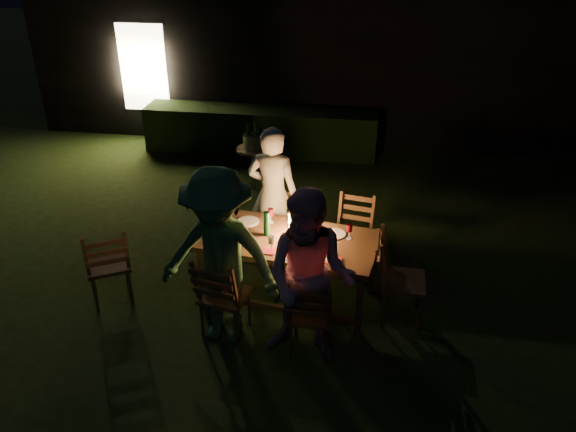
% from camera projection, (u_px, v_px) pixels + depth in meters
% --- Properties ---
extents(garden_envelope, '(40.00, 40.00, 3.20)m').
position_uv_depth(garden_envelope, '(305.00, 40.00, 11.71)').
color(garden_envelope, black).
rests_on(garden_envelope, ground).
extents(dining_table, '(2.01, 1.20, 0.79)m').
position_uv_depth(dining_table, '(289.00, 245.00, 6.07)').
color(dining_table, '#51381B').
rests_on(dining_table, ground).
extents(chair_near_left, '(0.53, 0.56, 1.02)m').
position_uv_depth(chair_near_left, '(225.00, 309.00, 5.73)').
color(chair_near_left, '#51381B').
rests_on(chair_near_left, ground).
extents(chair_near_right, '(0.43, 0.46, 0.95)m').
position_uv_depth(chair_near_right, '(310.00, 327.00, 5.51)').
color(chair_near_right, '#51381B').
rests_on(chair_near_right, ground).
extents(chair_far_left, '(0.47, 0.50, 0.92)m').
position_uv_depth(chair_far_left, '(272.00, 238.00, 7.04)').
color(chair_far_left, '#51381B').
rests_on(chair_far_left, ground).
extents(chair_far_right, '(0.51, 0.54, 0.98)m').
position_uv_depth(chair_far_right, '(351.00, 249.00, 6.78)').
color(chair_far_right, '#51381B').
rests_on(chair_far_right, ground).
extents(chair_end, '(0.52, 0.48, 1.06)m').
position_uv_depth(chair_end, '(400.00, 294.00, 5.94)').
color(chair_end, '#51381B').
rests_on(chair_end, ground).
extents(chair_spare, '(0.63, 0.65, 1.01)m').
position_uv_depth(chair_spare, '(110.00, 278.00, 6.23)').
color(chair_spare, '#51381B').
rests_on(chair_spare, ground).
extents(person_house_side, '(0.68, 0.50, 1.73)m').
position_uv_depth(person_house_side, '(273.00, 195.00, 6.81)').
color(person_house_side, beige).
rests_on(person_house_side, ground).
extents(person_opp_right, '(0.95, 0.79, 1.78)m').
position_uv_depth(person_opp_right, '(310.00, 279.00, 5.18)').
color(person_opp_right, '#BF8392').
rests_on(person_opp_right, ground).
extents(person_opp_left, '(1.31, 0.87, 1.89)m').
position_uv_depth(person_opp_left, '(219.00, 259.00, 5.39)').
color(person_opp_left, '#326437').
rests_on(person_opp_left, ground).
extents(lantern, '(0.16, 0.16, 0.35)m').
position_uv_depth(lantern, '(295.00, 224.00, 5.99)').
color(lantern, white).
rests_on(lantern, dining_table).
extents(plate_far_left, '(0.25, 0.25, 0.01)m').
position_uv_depth(plate_far_left, '(248.00, 221.00, 6.36)').
color(plate_far_left, white).
rests_on(plate_far_left, dining_table).
extents(plate_near_left, '(0.25, 0.25, 0.01)m').
position_uv_depth(plate_near_left, '(234.00, 240.00, 5.99)').
color(plate_near_left, white).
rests_on(plate_near_left, dining_table).
extents(plate_far_right, '(0.25, 0.25, 0.01)m').
position_uv_depth(plate_far_right, '(334.00, 234.00, 6.10)').
color(plate_far_right, white).
rests_on(plate_far_right, dining_table).
extents(plate_near_right, '(0.25, 0.25, 0.01)m').
position_uv_depth(plate_near_right, '(325.00, 255.00, 5.73)').
color(plate_near_right, white).
rests_on(plate_near_right, dining_table).
extents(wineglass_a, '(0.06, 0.06, 0.18)m').
position_uv_depth(wineglass_a, '(271.00, 216.00, 6.31)').
color(wineglass_a, '#59070F').
rests_on(wineglass_a, dining_table).
extents(wineglass_b, '(0.06, 0.06, 0.18)m').
position_uv_depth(wineglass_b, '(222.00, 227.00, 6.08)').
color(wineglass_b, '#59070F').
rests_on(wineglass_b, dining_table).
extents(wineglass_c, '(0.06, 0.06, 0.18)m').
position_uv_depth(wineglass_c, '(309.00, 249.00, 5.68)').
color(wineglass_c, '#59070F').
rests_on(wineglass_c, dining_table).
extents(wineglass_d, '(0.06, 0.06, 0.18)m').
position_uv_depth(wineglass_d, '(349.00, 232.00, 5.99)').
color(wineglass_d, '#59070F').
rests_on(wineglass_d, dining_table).
extents(wineglass_e, '(0.06, 0.06, 0.18)m').
position_uv_depth(wineglass_e, '(271.00, 244.00, 5.77)').
color(wineglass_e, silver).
rests_on(wineglass_e, dining_table).
extents(bottle_table, '(0.07, 0.07, 0.28)m').
position_uv_depth(bottle_table, '(267.00, 224.00, 6.04)').
color(bottle_table, '#0F471E').
rests_on(bottle_table, dining_table).
extents(napkin_left, '(0.18, 0.14, 0.01)m').
position_uv_depth(napkin_left, '(266.00, 251.00, 5.80)').
color(napkin_left, red).
rests_on(napkin_left, dining_table).
extents(napkin_right, '(0.18, 0.14, 0.01)m').
position_uv_depth(napkin_right, '(333.00, 260.00, 5.64)').
color(napkin_right, red).
rests_on(napkin_right, dining_table).
extents(phone, '(0.14, 0.07, 0.01)m').
position_uv_depth(phone, '(225.00, 243.00, 5.94)').
color(phone, black).
rests_on(phone, dining_table).
extents(side_table, '(0.52, 0.52, 0.70)m').
position_uv_depth(side_table, '(253.00, 153.00, 8.69)').
color(side_table, brown).
rests_on(side_table, ground).
extents(ice_bucket, '(0.30, 0.30, 0.22)m').
position_uv_depth(ice_bucket, '(253.00, 141.00, 8.60)').
color(ice_bucket, '#A5A8AD').
rests_on(ice_bucket, side_table).
extents(bottle_bucket_a, '(0.07, 0.07, 0.32)m').
position_uv_depth(bottle_bucket_a, '(249.00, 139.00, 8.54)').
color(bottle_bucket_a, '#0F471E').
rests_on(bottle_bucket_a, side_table).
extents(bottle_bucket_b, '(0.07, 0.07, 0.32)m').
position_uv_depth(bottle_bucket_b, '(257.00, 137.00, 8.60)').
color(bottle_bucket_b, '#0F471E').
rests_on(bottle_bucket_b, side_table).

